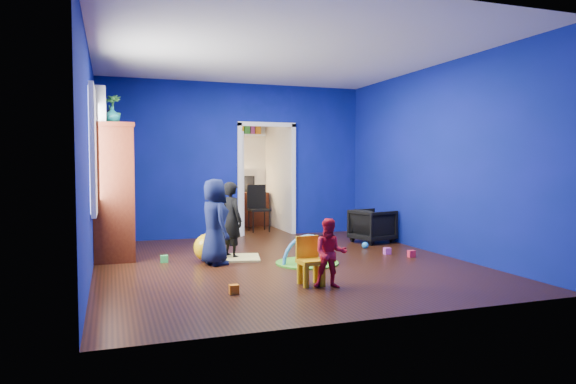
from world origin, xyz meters
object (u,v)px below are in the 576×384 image
object	(u,v)px
crt_tv	(116,189)
toddler_red	(330,253)
play_mat	(307,263)
child_navy	(214,222)
armchair	(373,226)
hopper_ball	(208,247)
study_desk	(247,209)
child_black	(232,220)
folding_chair	(259,209)
kid_chair	(311,263)
vase	(112,115)
tv_armoire	(114,191)

from	to	relation	value
crt_tv	toddler_red	bearing A→B (deg)	-51.24
toddler_red	play_mat	distance (m)	1.44
child_navy	crt_tv	world-z (taller)	crt_tv
armchair	play_mat	bearing A→B (deg)	114.06
hopper_ball	study_desk	bearing A→B (deg)	67.65
child_black	crt_tv	bearing A→B (deg)	46.05
play_mat	crt_tv	bearing A→B (deg)	150.58
child_black	study_desk	world-z (taller)	child_black
child_black	armchair	bearing A→B (deg)	-99.37
child_black	folding_chair	size ratio (longest dim) A/B	1.22
study_desk	kid_chair	bearing A→B (deg)	-97.17
study_desk	crt_tv	bearing A→B (deg)	-132.34
play_mat	study_desk	world-z (taller)	study_desk
child_navy	study_desk	distance (m)	4.35
toddler_red	play_mat	bearing A→B (deg)	98.78
armchair	toddler_red	distance (m)	3.46
armchair	child_black	bearing A→B (deg)	89.04
hopper_ball	kid_chair	bearing A→B (deg)	-64.35
child_navy	toddler_red	world-z (taller)	child_navy
child_navy	vase	distance (m)	2.10
armchair	folding_chair	bearing A→B (deg)	21.36
armchair	tv_armoire	bearing A→B (deg)	75.91
armchair	child_black	xyz separation A→B (m)	(-2.67, -0.64, 0.27)
armchair	crt_tv	world-z (taller)	crt_tv
vase	study_desk	size ratio (longest dim) A/B	0.26
vase	hopper_ball	bearing A→B (deg)	-20.59
vase	hopper_ball	world-z (taller)	vase
tv_armoire	study_desk	xyz separation A→B (m)	(2.82, 3.05, -0.60)
child_black	play_mat	bearing A→B (deg)	-154.06
child_black	kid_chair	xyz separation A→B (m)	(0.48, -1.95, -0.31)
vase	kid_chair	distance (m)	3.59
child_navy	study_desk	size ratio (longest dim) A/B	1.34
kid_chair	play_mat	bearing A→B (deg)	68.53
vase	child_navy	bearing A→B (deg)	-28.97
child_black	crt_tv	distance (m)	1.77
child_navy	toddler_red	size ratio (longest dim) A/B	1.52
child_black	folding_chair	bearing A→B (deg)	-46.41
armchair	tv_armoire	size ratio (longest dim) A/B	0.33
armchair	toddler_red	size ratio (longest dim) A/B	0.83
tv_armoire	folding_chair	distance (m)	3.55
child_black	play_mat	distance (m)	1.30
toddler_red	folding_chair	size ratio (longest dim) A/B	0.85
child_navy	play_mat	world-z (taller)	child_navy
tv_armoire	crt_tv	distance (m)	0.06
armchair	study_desk	bearing A→B (deg)	11.82
study_desk	folding_chair	distance (m)	0.96
kid_chair	toddler_red	bearing A→B (deg)	-55.43
crt_tv	study_desk	distance (m)	4.18
armchair	child_black	distance (m)	2.76
child_black	toddler_red	bearing A→B (deg)	173.62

